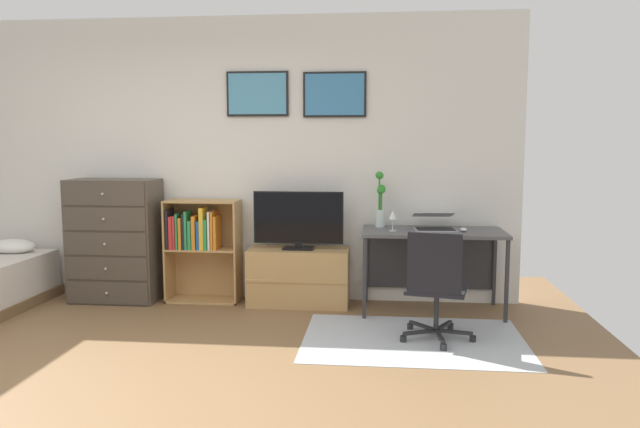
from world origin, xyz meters
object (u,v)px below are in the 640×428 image
(office_chair, at_px, (436,284))
(computer_mouse, at_px, (463,230))
(bookshelf, at_px, (199,241))
(laptop, at_px, (434,222))
(television, at_px, (298,221))
(desk, at_px, (432,243))
(tv_stand, at_px, (299,277))
(dresser, at_px, (115,240))
(bamboo_vase, at_px, (380,199))
(wine_glass, at_px, (393,216))

(office_chair, height_order, computer_mouse, office_chair)
(bookshelf, distance_m, laptop, 2.21)
(television, bearing_deg, desk, -0.36)
(office_chair, bearing_deg, television, 153.24)
(tv_stand, bearing_deg, dresser, -179.51)
(bookshelf, relative_size, computer_mouse, 9.36)
(tv_stand, xyz_separation_m, television, (-0.00, -0.02, 0.53))
(bamboo_vase, bearing_deg, desk, -12.27)
(office_chair, bearing_deg, tv_stand, 152.58)
(television, bearing_deg, tv_stand, 90.00)
(dresser, distance_m, office_chair, 3.10)
(office_chair, height_order, laptop, laptop)
(desk, bearing_deg, laptop, -18.60)
(laptop, distance_m, computer_mouse, 0.27)
(bamboo_vase, relative_size, wine_glass, 2.85)
(tv_stand, height_order, computer_mouse, computer_mouse)
(tv_stand, xyz_separation_m, computer_mouse, (1.48, -0.14, 0.49))
(computer_mouse, bearing_deg, wine_glass, -176.33)
(laptop, height_order, computer_mouse, laptop)
(television, height_order, bamboo_vase, bamboo_vase)
(bookshelf, xyz_separation_m, bamboo_vase, (1.72, 0.02, 0.42))
(bookshelf, bearing_deg, laptop, -2.15)
(dresser, xyz_separation_m, tv_stand, (1.77, 0.02, -0.32))
(laptop, bearing_deg, dresser, 175.45)
(computer_mouse, xyz_separation_m, bamboo_vase, (-0.73, 0.22, 0.24))
(office_chair, relative_size, laptop, 2.08)
(bamboo_vase, bearing_deg, bookshelf, -179.17)
(laptop, bearing_deg, bamboo_vase, 163.36)
(office_chair, height_order, bamboo_vase, bamboo_vase)
(desk, height_order, wine_glass, wine_glass)
(television, height_order, wine_glass, television)
(dresser, distance_m, computer_mouse, 3.26)
(tv_stand, height_order, wine_glass, wine_glass)
(office_chair, distance_m, laptop, 0.99)
(tv_stand, distance_m, office_chair, 1.53)
(television, bearing_deg, dresser, 179.76)
(dresser, bearing_deg, tv_stand, 0.49)
(bookshelf, relative_size, desk, 0.78)
(tv_stand, distance_m, desk, 1.27)
(television, bearing_deg, wine_glass, -10.55)
(office_chair, xyz_separation_m, bamboo_vase, (-0.43, 1.03, 0.54))
(dresser, relative_size, bookshelf, 1.20)
(tv_stand, bearing_deg, wine_glass, -11.98)
(television, xyz_separation_m, laptop, (1.24, -0.01, 0.00))
(bookshelf, height_order, television, television)
(dresser, bearing_deg, television, -0.24)
(desk, bearing_deg, wine_glass, -156.91)
(desk, xyz_separation_m, bamboo_vase, (-0.47, 0.10, 0.39))
(desk, bearing_deg, bookshelf, 177.97)
(desk, bearing_deg, computer_mouse, -23.63)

